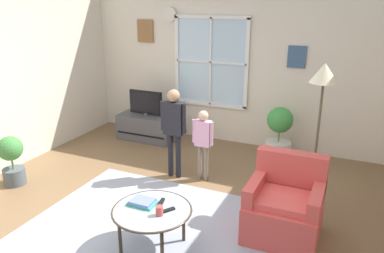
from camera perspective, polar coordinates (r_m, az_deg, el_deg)
ground_plane at (r=4.56m, az=-6.96°, el=-14.29°), size 5.82×6.45×0.02m
back_wall at (r=6.63m, az=5.89°, el=9.82°), size 5.22×0.17×2.89m
area_rug at (r=4.35m, az=-4.86°, el=-15.87°), size 3.04×2.39×0.01m
tv_stand at (r=6.96m, az=-6.72°, el=-0.14°), size 1.03×0.47×0.46m
television at (r=6.82m, az=-6.88°, el=3.54°), size 0.63×0.08×0.45m
armchair at (r=4.31m, az=13.59°, el=-11.60°), size 0.76×0.74×0.87m
coffee_table at (r=3.95m, az=-5.97°, el=-12.49°), size 0.81×0.81×0.45m
book_stack at (r=4.03m, az=-7.37°, el=-11.09°), size 0.28×0.19×0.05m
cup at (r=3.82m, az=-4.88°, el=-12.37°), size 0.07×0.07×0.10m
remote_near_books at (r=3.90m, az=-3.53°, el=-12.28°), size 0.11×0.14×0.02m
remote_near_cup at (r=4.04m, az=-4.55°, el=-11.12°), size 0.07×0.15×0.02m
person_black_shirt at (r=5.30m, az=-2.71°, el=0.47°), size 0.39×0.18×1.29m
person_pink_shirt at (r=5.26m, az=1.65°, el=-1.62°), size 0.31×0.14×1.02m
potted_plant_by_window at (r=6.22m, az=12.83°, el=-0.72°), size 0.41×0.41×0.84m
potted_plant_corner at (r=5.77m, az=-25.24°, el=-4.27°), size 0.34×0.34×0.70m
floor_lamp at (r=4.55m, az=18.85°, el=5.34°), size 0.32×0.32×1.78m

